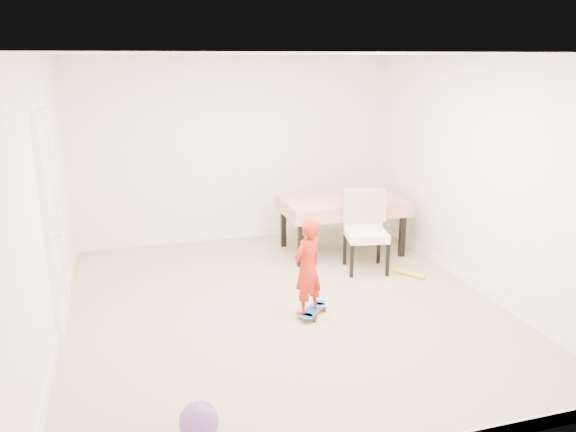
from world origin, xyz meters
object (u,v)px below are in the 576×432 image
object	(u,v)px
dining_chair	(366,232)
child	(308,271)
skateboard	(313,312)
balloon	(199,421)
dining_table	(341,225)

from	to	relation	value
dining_chair	child	size ratio (longest dim) A/B	0.99
dining_chair	skateboard	bearing A→B (deg)	-124.17
skateboard	child	size ratio (longest dim) A/B	0.48
child	balloon	xyz separation A→B (m)	(-1.33, -1.60, -0.36)
dining_chair	child	xyz separation A→B (m)	(-1.11, -1.04, 0.01)
skateboard	dining_chair	bearing A→B (deg)	-3.59
dining_chair	balloon	xyz separation A→B (m)	(-2.44, -2.64, -0.36)
skateboard	child	world-z (taller)	child
dining_table	dining_chair	bearing A→B (deg)	-87.15
dining_table	skateboard	xyz separation A→B (m)	(-1.02, -1.78, -0.34)
skateboard	balloon	size ratio (longest dim) A/B	1.73
dining_chair	skateboard	size ratio (longest dim) A/B	2.05
dining_table	dining_chair	world-z (taller)	dining_chair
balloon	skateboard	bearing A→B (deg)	49.20
dining_table	dining_chair	xyz separation A→B (m)	(0.03, -0.76, 0.12)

